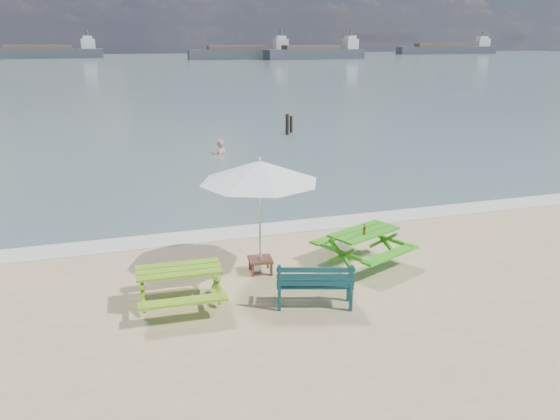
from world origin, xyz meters
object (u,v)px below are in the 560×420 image
object	(u,v)px
park_bench	(314,292)
picnic_table_left	(180,287)
patio_umbrella	(259,171)
beer_bottle	(364,231)
swimmer	(220,160)
side_table	(260,265)
picnic_table_right	(363,248)

from	to	relation	value
park_bench	picnic_table_left	bearing A→B (deg)	161.93
patio_umbrella	beer_bottle	size ratio (longest dim) A/B	11.23
beer_bottle	swimmer	bearing A→B (deg)	92.44
beer_bottle	side_table	bearing A→B (deg)	169.70
picnic_table_right	patio_umbrella	bearing A→B (deg)	175.19
picnic_table_right	swimmer	size ratio (longest dim) A/B	1.27
picnic_table_left	beer_bottle	size ratio (longest dim) A/B	7.39
picnic_table_left	beer_bottle	distance (m)	3.87
picnic_table_left	patio_umbrella	distance (m)	2.63
park_bench	swimmer	world-z (taller)	park_bench
picnic_table_right	patio_umbrella	world-z (taller)	patio_umbrella
picnic_table_left	patio_umbrella	bearing A→B (deg)	28.22
picnic_table_left	picnic_table_right	bearing A→B (deg)	10.75
picnic_table_right	side_table	xyz separation A→B (m)	(-2.18, 0.18, -0.19)
patio_umbrella	beer_bottle	distance (m)	2.48
side_table	swimmer	size ratio (longest dim) A/B	0.30
side_table	beer_bottle	distance (m)	2.21
park_bench	picnic_table_right	bearing A→B (deg)	41.80
picnic_table_right	patio_umbrella	xyz separation A→B (m)	(-2.18, 0.18, 1.75)
side_table	swimmer	world-z (taller)	swimmer
picnic_table_right	park_bench	size ratio (longest dim) A/B	1.54
patio_umbrella	swimmer	xyz separation A→B (m)	(1.56, 11.90, -2.36)
picnic_table_right	swimmer	distance (m)	12.11
picnic_table_left	park_bench	distance (m)	2.37
park_bench	beer_bottle	size ratio (longest dim) A/B	6.14
picnic_table_right	park_bench	bearing A→B (deg)	-138.20
patio_umbrella	picnic_table_right	bearing A→B (deg)	-4.81
park_bench	patio_umbrella	size ratio (longest dim) A/B	0.55
side_table	swimmer	bearing A→B (deg)	82.54
picnic_table_right	patio_umbrella	distance (m)	2.80
swimmer	park_bench	bearing A→B (deg)	-94.33
patio_umbrella	side_table	bearing A→B (deg)	0.00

